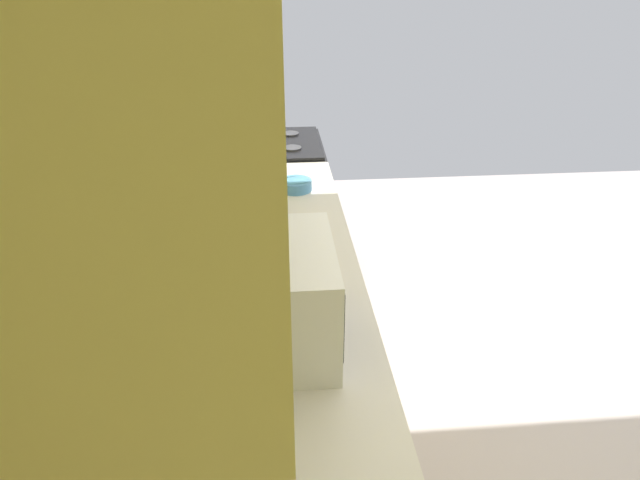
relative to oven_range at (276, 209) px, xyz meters
name	(u,v)px	position (x,y,z in m)	size (l,w,h in m)	color
ground_plane	(543,427)	(-1.54, -1.20, -0.47)	(6.48, 6.48, 0.00)	beige
wall_back	(166,169)	(-1.54, 0.36, 0.85)	(4.17, 0.12, 2.64)	#DED17F
counter_run	(284,443)	(-1.95, 0.01, -0.02)	(3.23, 0.62, 0.91)	#DABD6E
oven_range	(276,209)	(0.00, 0.00, 0.00)	(0.68, 0.62, 1.09)	black
microwave	(272,296)	(-1.96, 0.02, 0.60)	(0.46, 0.38, 0.32)	white
bowl	(295,184)	(-0.75, -0.10, 0.47)	(0.16, 0.16, 0.05)	#4C8CBF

